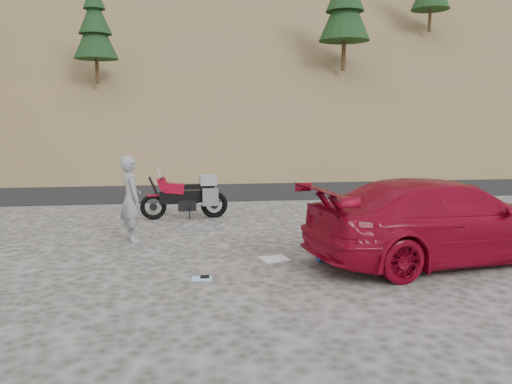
{
  "coord_description": "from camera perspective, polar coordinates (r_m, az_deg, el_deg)",
  "views": [
    {
      "loc": [
        0.15,
        -10.24,
        2.69
      ],
      "look_at": [
        1.63,
        0.89,
        1.0
      ],
      "focal_mm": 35.0,
      "sensor_mm": 36.0,
      "label": 1
    }
  ],
  "objects": [
    {
      "name": "gear_blue_mat",
      "position": [
        9.6,
        8.22,
        -7.28
      ],
      "size": [
        0.45,
        0.27,
        0.17
      ],
      "primitive_type": "cylinder",
      "rotation": [
        0.0,
        1.57,
        0.27
      ],
      "color": "navy",
      "rests_on": "ground"
    },
    {
      "name": "gear_blue_cloth",
      "position": [
        8.54,
        -6.2,
        -9.81
      ],
      "size": [
        0.36,
        0.28,
        0.01
      ],
      "primitive_type": "cube",
      "rotation": [
        0.0,
        0.0,
        -0.07
      ],
      "color": "#98CBEB",
      "rests_on": "ground"
    },
    {
      "name": "gear_white_cloth",
      "position": [
        9.62,
        2.14,
        -7.64
      ],
      "size": [
        0.59,
        0.55,
        0.02
      ],
      "primitive_type": "cube",
      "rotation": [
        0.0,
        0.0,
        0.25
      ],
      "color": "white",
      "rests_on": "ground"
    },
    {
      "name": "ground",
      "position": [
        10.59,
        -8.19,
        -6.25
      ],
      "size": [
        140.0,
        140.0,
        0.0
      ],
      "primitive_type": "plane",
      "color": "#42403D",
      "rests_on": "ground"
    },
    {
      "name": "gear_glove_a",
      "position": [
        8.57,
        -5.86,
        -9.64
      ],
      "size": [
        0.15,
        0.11,
        0.04
      ],
      "primitive_type": "cube",
      "rotation": [
        0.0,
        0.0,
        0.02
      ],
      "color": "black",
      "rests_on": "ground"
    },
    {
      "name": "gear_funnel",
      "position": [
        9.61,
        12.64,
        -7.37
      ],
      "size": [
        0.14,
        0.14,
        0.17
      ],
      "primitive_type": "cone",
      "rotation": [
        0.0,
        0.0,
        -0.08
      ],
      "color": "#BC2D0C",
      "rests_on": "ground"
    },
    {
      "name": "hillside",
      "position": [
        51.8,
        -8.09,
        17.81
      ],
      "size": [
        120.0,
        73.0,
        46.72
      ],
      "color": "brown",
      "rests_on": "ground"
    },
    {
      "name": "man",
      "position": [
        11.38,
        -13.93,
        -5.37
      ],
      "size": [
        0.67,
        0.8,
        1.86
      ],
      "primitive_type": "imported",
      "rotation": [
        0.0,
        0.0,
        1.96
      ],
      "color": "gray",
      "rests_on": "ground"
    },
    {
      "name": "road",
      "position": [
        19.43,
        -7.95,
        0.53
      ],
      "size": [
        120.0,
        7.0,
        0.05
      ],
      "primitive_type": "cube",
      "color": "black",
      "rests_on": "ground"
    },
    {
      "name": "red_car",
      "position": [
        10.2,
        20.38,
        -7.28
      ],
      "size": [
        5.64,
        3.11,
        1.55
      ],
      "primitive_type": "imported",
      "rotation": [
        0.0,
        0.0,
        1.76
      ],
      "color": "maroon",
      "rests_on": "ground"
    },
    {
      "name": "motorcycle",
      "position": [
        13.41,
        -7.73,
        -0.52
      ],
      "size": [
        2.33,
        0.77,
        1.38
      ],
      "rotation": [
        0.0,
        0.0,
        0.08
      ],
      "color": "black",
      "rests_on": "ground"
    },
    {
      "name": "gear_bottle",
      "position": [
        9.44,
        12.09,
        -7.53
      ],
      "size": [
        0.09,
        0.09,
        0.21
      ],
      "primitive_type": "cylinder",
      "rotation": [
        0.0,
        0.0,
        0.21
      ],
      "color": "navy",
      "rests_on": "ground"
    }
  ]
}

